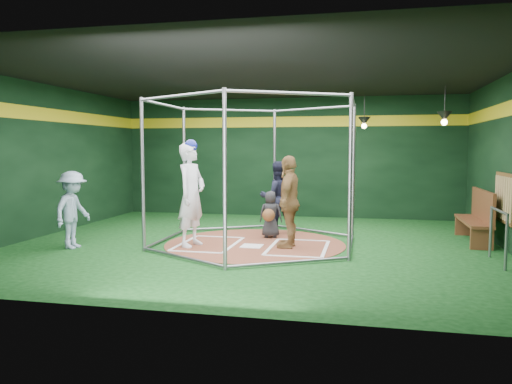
% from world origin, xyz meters
% --- Properties ---
extents(room_shell, '(10.10, 9.10, 3.53)m').
position_xyz_m(room_shell, '(0.00, 0.01, 1.75)').
color(room_shell, '#0C360F').
rests_on(room_shell, ground).
extents(clay_disc, '(3.80, 3.80, 0.01)m').
position_xyz_m(clay_disc, '(0.00, 0.00, 0.01)').
color(clay_disc, brown).
rests_on(clay_disc, ground).
extents(home_plate, '(0.43, 0.43, 0.01)m').
position_xyz_m(home_plate, '(0.00, -0.30, 0.02)').
color(home_plate, white).
rests_on(home_plate, clay_disc).
extents(batter_box_left, '(1.17, 1.77, 0.01)m').
position_xyz_m(batter_box_left, '(-0.95, -0.25, 0.02)').
color(batter_box_left, white).
rests_on(batter_box_left, clay_disc).
extents(batter_box_right, '(1.17, 1.77, 0.01)m').
position_xyz_m(batter_box_right, '(0.95, -0.25, 0.02)').
color(batter_box_right, white).
rests_on(batter_box_right, clay_disc).
extents(batting_cage, '(4.05, 4.67, 3.00)m').
position_xyz_m(batting_cage, '(-0.00, -0.00, 1.50)').
color(batting_cage, gray).
rests_on(batting_cage, ground).
extents(bat_rack, '(0.07, 1.25, 0.98)m').
position_xyz_m(bat_rack, '(4.93, 0.40, 1.05)').
color(bat_rack, brown).
rests_on(bat_rack, room_shell).
extents(pendant_lamp_near, '(0.34, 0.34, 0.90)m').
position_xyz_m(pendant_lamp_near, '(2.20, 3.60, 2.74)').
color(pendant_lamp_near, black).
rests_on(pendant_lamp_near, room_shell).
extents(pendant_lamp_far, '(0.34, 0.34, 0.90)m').
position_xyz_m(pendant_lamp_far, '(4.00, 2.00, 2.74)').
color(pendant_lamp_far, black).
rests_on(pendant_lamp_far, room_shell).
extents(batter_figure, '(0.66, 0.86, 2.19)m').
position_xyz_m(batter_figure, '(-1.22, -0.51, 1.09)').
color(batter_figure, silver).
rests_on(batter_figure, clay_disc).
extents(visitor_leopard, '(0.52, 1.12, 1.86)m').
position_xyz_m(visitor_leopard, '(0.76, -0.21, 0.94)').
color(visitor_leopard, tan).
rests_on(visitor_leopard, clay_disc).
extents(catcher_figure, '(0.55, 0.58, 1.06)m').
position_xyz_m(catcher_figure, '(0.18, 0.79, 0.54)').
color(catcher_figure, black).
rests_on(catcher_figure, clay_disc).
extents(umpire, '(1.02, 0.93, 1.70)m').
position_xyz_m(umpire, '(0.21, 1.49, 0.86)').
color(umpire, black).
rests_on(umpire, clay_disc).
extents(bystander_blue, '(0.62, 1.04, 1.57)m').
position_xyz_m(bystander_blue, '(-3.51, -1.19, 0.78)').
color(bystander_blue, '#8DA5BB').
rests_on(bystander_blue, ground).
extents(dugout_bench, '(0.45, 1.94, 1.13)m').
position_xyz_m(dugout_bench, '(4.64, 1.25, 0.58)').
color(dugout_bench, brown).
rests_on(dugout_bench, ground).
extents(steel_railing, '(0.05, 1.11, 0.96)m').
position_xyz_m(steel_railing, '(4.55, -0.82, 0.64)').
color(steel_railing, gray).
rests_on(steel_railing, ground).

